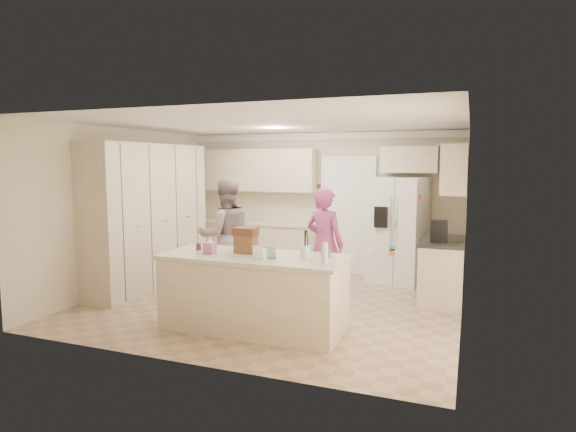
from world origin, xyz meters
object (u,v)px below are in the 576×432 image
at_px(utensil_crock, 305,252).
at_px(teen_boy, 226,235).
at_px(dollhouse_body, 246,244).
at_px(tissue_box, 210,248).
at_px(coffee_maker, 439,231).
at_px(refrigerator, 397,230).
at_px(island_base, 254,294).
at_px(teen_girl, 325,244).

relative_size(utensil_crock, teen_boy, 0.08).
bearing_deg(dollhouse_body, tissue_box, -153.43).
bearing_deg(dollhouse_body, coffee_maker, 39.29).
bearing_deg(refrigerator, island_base, -99.69).
xyz_separation_m(dollhouse_body, teen_boy, (-0.99, 1.33, -0.13)).
xyz_separation_m(utensil_crock, tissue_box, (-1.20, -0.15, -0.00)).
height_order(tissue_box, teen_boy, teen_boy).
height_order(utensil_crock, teen_boy, teen_boy).
xyz_separation_m(refrigerator, utensil_crock, (-0.65, -2.98, 0.10)).
xyz_separation_m(refrigerator, dollhouse_body, (-1.45, -2.93, 0.14)).
height_order(refrigerator, island_base, refrigerator).
relative_size(tissue_box, teen_boy, 0.08).
distance_m(coffee_maker, tissue_box, 3.28).
relative_size(utensil_crock, tissue_box, 1.07).
bearing_deg(utensil_crock, tissue_box, -172.87).
xyz_separation_m(tissue_box, teen_girl, (1.01, 1.62, -0.15)).
bearing_deg(teen_girl, tissue_box, 75.28).
relative_size(refrigerator, island_base, 0.82).
xyz_separation_m(utensil_crock, teen_boy, (-1.79, 1.38, -0.10)).
distance_m(dollhouse_body, teen_boy, 1.66).
relative_size(utensil_crock, teen_girl, 0.09).
distance_m(teen_boy, teen_girl, 1.60).
height_order(utensil_crock, teen_girl, teen_girl).
distance_m(coffee_maker, island_base, 2.87).
bearing_deg(coffee_maker, utensil_crock, -127.12).
distance_m(refrigerator, tissue_box, 3.64).
xyz_separation_m(refrigerator, tissue_box, (-1.85, -3.13, 0.10)).
distance_m(coffee_maker, utensil_crock, 2.32).
bearing_deg(dollhouse_body, utensil_crock, -3.58).
bearing_deg(refrigerator, coffee_maker, -42.91).
bearing_deg(coffee_maker, island_base, -137.17).
bearing_deg(teen_boy, coffee_maker, 149.24).
relative_size(utensil_crock, dollhouse_body, 0.58).
bearing_deg(coffee_maker, teen_girl, -166.66).
distance_m(refrigerator, coffee_maker, 1.37).
distance_m(refrigerator, utensil_crock, 3.05).
distance_m(island_base, dollhouse_body, 0.62).
xyz_separation_m(coffee_maker, teen_boy, (-3.19, -0.47, -0.17)).
relative_size(coffee_maker, teen_boy, 0.17).
xyz_separation_m(refrigerator, teen_girl, (-0.84, -1.51, -0.06)).
bearing_deg(island_base, refrigerator, 66.84).
xyz_separation_m(coffee_maker, utensil_crock, (-1.40, -1.85, -0.07)).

